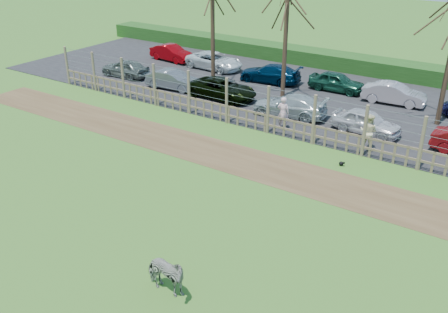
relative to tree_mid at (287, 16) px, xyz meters
The scene contains 20 objects.
ground 14.49m from the tree_mid, 81.57° to the right, with size 120.00×120.00×0.00m, color olive.
dirt_strip 10.42m from the tree_mid, 77.47° to the right, with size 34.00×2.80×0.01m, color brown.
asphalt 5.34m from the tree_mid, 26.57° to the left, with size 44.00×13.00×0.04m, color #232326.
hedge 9.31m from the tree_mid, 75.96° to the left, with size 46.00×2.00×1.10m, color #1E4716.
fence 7.12m from the tree_mid, 70.02° to the right, with size 30.16×0.16×2.50m.
tree_mid is the anchor object (origin of this frame).
zebra 19.06m from the tree_mid, 72.88° to the right, with size 0.70×1.53×1.29m, color gray.
visitor_a 6.56m from the tree_mid, 62.49° to the right, with size 0.63×0.41×1.72m, color beige.
visitor_b 9.22m from the tree_mid, 33.79° to the right, with size 0.84×0.65×1.72m, color beige.
crow 10.72m from the tree_mid, 46.58° to the right, with size 0.27×0.20×0.22m.
car_0 12.02m from the tree_mid, 168.63° to the right, with size 1.42×3.52×1.20m, color #5D665F.
car_1 8.19m from the tree_mid, 158.74° to the right, with size 1.27×3.64×1.20m, color slate.
car_2 5.62m from the tree_mid, 141.39° to the right, with size 1.99×4.32×1.20m, color black.
car_3 5.39m from the tree_mid, 56.22° to the right, with size 1.68×4.13×1.20m, color #ACB8BB.
car_4 8.03m from the tree_mid, 24.25° to the right, with size 1.42×3.52×1.20m, color silver.
car_7 12.22m from the tree_mid, 165.38° to the left, with size 1.27×3.64×1.20m, color #8E0309.
car_8 8.67m from the tree_mid, 158.38° to the left, with size 1.99×4.32×1.20m, color silver.
car_9 5.20m from the tree_mid, 134.00° to the left, with size 1.68×4.13×1.20m, color #041F3B.
car_10 5.61m from the tree_mid, 51.04° to the left, with size 1.42×3.52×1.20m, color #13412E.
car_11 7.79m from the tree_mid, 22.42° to the left, with size 1.27×3.64×1.20m, color #C0B3B8.
Camera 1 is at (11.26, -12.89, 9.95)m, focal length 40.00 mm.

